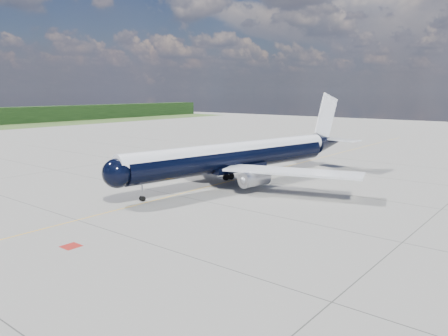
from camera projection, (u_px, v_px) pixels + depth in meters
The scene contains 4 objects.
ground at pixel (258, 174), 74.59m from camera, with size 320.00×320.00×0.00m, color gray.
taxiway_centerline at pixel (241, 178), 70.76m from camera, with size 0.16×160.00×0.01m, color #FFB40D.
red_marking at pixel (71, 246), 39.75m from camera, with size 1.60×1.60×0.01m, color maroon.
main_airliner at pixel (241, 156), 66.31m from camera, with size 38.21×47.04×13.66m.
Camera 1 is at (41.47, -30.71, 13.95)m, focal length 35.00 mm.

